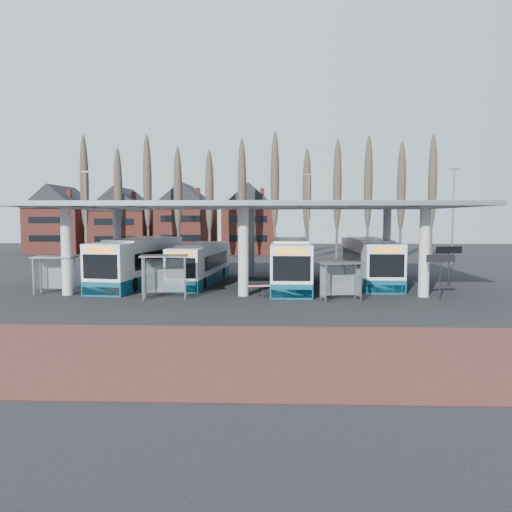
{
  "coord_description": "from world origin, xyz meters",
  "views": [
    {
      "loc": [
        2.01,
        -30.71,
        5.28
      ],
      "look_at": [
        0.7,
        7.0,
        2.34
      ],
      "focal_mm": 35.0,
      "sensor_mm": 36.0,
      "label": 1
    }
  ],
  "objects_px": {
    "bus_2": "(290,264)",
    "bus_1": "(201,264)",
    "bus_0": "(140,262)",
    "shelter_2": "(340,273)",
    "bus_3": "(369,262)",
    "shelter_1": "(164,267)",
    "shelter_0": "(55,267)"
  },
  "relations": [
    {
      "from": "shelter_0",
      "to": "shelter_2",
      "type": "xyz_separation_m",
      "value": [
        19.27,
        -2.16,
        -0.1
      ]
    },
    {
      "from": "bus_1",
      "to": "bus_3",
      "type": "xyz_separation_m",
      "value": [
        13.6,
        0.75,
        0.17
      ]
    },
    {
      "from": "bus_1",
      "to": "shelter_2",
      "type": "bearing_deg",
      "value": -34.16
    },
    {
      "from": "bus_0",
      "to": "shelter_1",
      "type": "height_order",
      "value": "bus_0"
    },
    {
      "from": "bus_2",
      "to": "bus_1",
      "type": "bearing_deg",
      "value": 168.86
    },
    {
      "from": "bus_2",
      "to": "bus_3",
      "type": "bearing_deg",
      "value": 20.6
    },
    {
      "from": "shelter_2",
      "to": "bus_2",
      "type": "bearing_deg",
      "value": 101.92
    },
    {
      "from": "bus_1",
      "to": "shelter_0",
      "type": "height_order",
      "value": "bus_1"
    },
    {
      "from": "bus_0",
      "to": "shelter_0",
      "type": "relative_size",
      "value": 4.72
    },
    {
      "from": "bus_2",
      "to": "shelter_1",
      "type": "xyz_separation_m",
      "value": [
        -8.38,
        -6.37,
        0.36
      ]
    },
    {
      "from": "bus_3",
      "to": "shelter_1",
      "type": "relative_size",
      "value": 3.92
    },
    {
      "from": "bus_2",
      "to": "shelter_2",
      "type": "height_order",
      "value": "bus_2"
    },
    {
      "from": "shelter_0",
      "to": "bus_1",
      "type": "bearing_deg",
      "value": 33.13
    },
    {
      "from": "bus_2",
      "to": "bus_3",
      "type": "xyz_separation_m",
      "value": [
        6.46,
        2.29,
        -0.03
      ]
    },
    {
      "from": "shelter_0",
      "to": "shelter_2",
      "type": "bearing_deg",
      "value": -7.53
    },
    {
      "from": "shelter_1",
      "to": "shelter_2",
      "type": "relative_size",
      "value": 1.14
    },
    {
      "from": "bus_1",
      "to": "bus_3",
      "type": "relative_size",
      "value": 0.91
    },
    {
      "from": "bus_0",
      "to": "shelter_2",
      "type": "distance_m",
      "value": 16.59
    },
    {
      "from": "bus_0",
      "to": "bus_2",
      "type": "height_order",
      "value": "bus_0"
    },
    {
      "from": "bus_3",
      "to": "shelter_2",
      "type": "height_order",
      "value": "bus_3"
    },
    {
      "from": "bus_0",
      "to": "bus_3",
      "type": "distance_m",
      "value": 18.4
    },
    {
      "from": "bus_1",
      "to": "shelter_1",
      "type": "distance_m",
      "value": 8.02
    },
    {
      "from": "shelter_2",
      "to": "bus_3",
      "type": "bearing_deg",
      "value": 57.8
    },
    {
      "from": "bus_0",
      "to": "bus_1",
      "type": "relative_size",
      "value": 1.15
    },
    {
      "from": "shelter_0",
      "to": "shelter_2",
      "type": "relative_size",
      "value": 0.99
    },
    {
      "from": "bus_3",
      "to": "shelter_1",
      "type": "distance_m",
      "value": 17.18
    },
    {
      "from": "shelter_2",
      "to": "bus_0",
      "type": "bearing_deg",
      "value": 141.92
    },
    {
      "from": "bus_3",
      "to": "bus_0",
      "type": "bearing_deg",
      "value": -174.9
    },
    {
      "from": "bus_1",
      "to": "shelter_0",
      "type": "bearing_deg",
      "value": -140.03
    },
    {
      "from": "bus_2",
      "to": "shelter_1",
      "type": "height_order",
      "value": "bus_2"
    },
    {
      "from": "shelter_0",
      "to": "shelter_1",
      "type": "distance_m",
      "value": 8.13
    },
    {
      "from": "bus_0",
      "to": "bus_2",
      "type": "distance_m",
      "value": 11.88
    }
  ]
}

